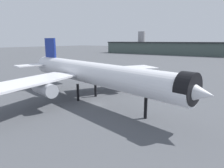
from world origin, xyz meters
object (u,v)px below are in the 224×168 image
baggage_cart_trailing (158,79)px  airliner_near_gate (92,74)px  baggage_tug_wing (190,85)px  service_truck_front (110,73)px

baggage_cart_trailing → airliner_near_gate: bearing=-47.0°
baggage_cart_trailing → baggage_tug_wing: bearing=36.1°
service_truck_front → baggage_cart_trailing: service_truck_front is taller
airliner_near_gate → baggage_cart_trailing: 35.33m
airliner_near_gate → baggage_tug_wing: (17.00, 31.42, -6.37)m
service_truck_front → baggage_tug_wing: bearing=15.7°
baggage_tug_wing → baggage_cart_trailing: bearing=71.6°
airliner_near_gate → baggage_cart_trailing: airliner_near_gate is taller
airliner_near_gate → baggage_cart_trailing: size_ratio=21.26×
baggage_cart_trailing → service_truck_front: bearing=-122.8°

